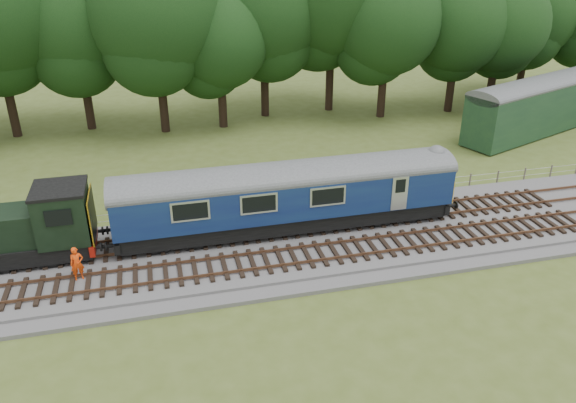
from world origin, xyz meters
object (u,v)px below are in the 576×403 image
object	(u,v)px
shunter_loco	(6,233)
parked_coach	(547,101)
dmu_railcar	(287,191)
worker	(77,264)

from	to	relation	value
shunter_loco	parked_coach	distance (m)	40.59
dmu_railcar	worker	xyz separation A→B (m)	(-10.61, -2.36, -1.43)
dmu_railcar	worker	bearing A→B (deg)	-167.46
dmu_railcar	shunter_loco	size ratio (longest dim) A/B	2.02
shunter_loco	parked_coach	world-z (taller)	parked_coach
worker	parked_coach	bearing A→B (deg)	8.72
dmu_railcar	shunter_loco	distance (m)	13.94
shunter_loco	dmu_railcar	bearing A→B (deg)	-0.00
dmu_railcar	parked_coach	size ratio (longest dim) A/B	1.04
shunter_loco	parked_coach	xyz separation A→B (m)	(38.75, 12.08, 0.53)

